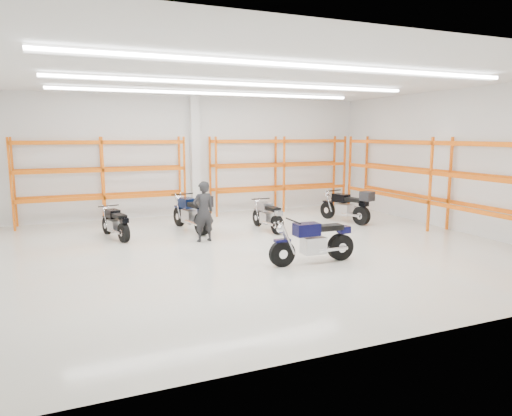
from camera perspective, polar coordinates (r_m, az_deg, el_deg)
name	(u,v)px	position (r m, az deg, el deg)	size (l,w,h in m)	color
ground	(252,249)	(12.42, -0.54, -5.16)	(14.00, 14.00, 0.00)	beige
room_shell	(251,126)	(12.06, -0.61, 10.16)	(14.02, 12.02, 4.51)	silver
motorcycle_main	(316,242)	(11.10, 7.53, -4.25)	(2.24, 0.74, 1.10)	black
motorcycle_back_a	(116,224)	(14.20, -17.12, -1.93)	(0.77, 1.87, 0.94)	black
motorcycle_back_b	(193,213)	(14.67, -7.92, -0.64)	(0.94, 2.41, 1.25)	black
motorcycle_back_c	(268,216)	(14.72, 1.53, -1.06)	(0.66, 2.00, 0.98)	black
motorcycle_back_d	(348,207)	(16.34, 11.48, 0.16)	(0.99, 2.27, 1.18)	black
standing_man	(203,212)	(13.22, -6.60, -0.45)	(0.64, 0.42, 1.76)	black
structural_column	(195,156)	(17.59, -7.62, 6.41)	(0.32, 0.32, 4.50)	white
pallet_racking_back_left	(102,172)	(16.74, -18.64, 4.28)	(5.67, 0.87, 3.00)	orange
pallet_racking_back_right	(280,167)	(18.46, 2.98, 5.16)	(5.67, 0.87, 3.00)	orange
pallet_racking_side	(441,175)	(15.68, 22.08, 3.89)	(0.87, 9.07, 3.00)	orange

